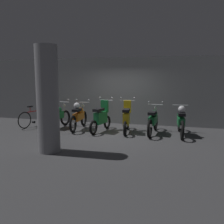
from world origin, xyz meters
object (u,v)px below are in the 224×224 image
at_px(motorbike_slot_1, 79,116).
at_px(motorbike_slot_5, 181,121).
at_px(motorbike_slot_4, 153,120).
at_px(support_pillar, 48,100).
at_px(motorbike_slot_0, 56,115).
at_px(motorbike_slot_2, 101,118).
at_px(motorbike_slot_3, 127,118).
at_px(bicycle, 34,118).

bearing_deg(motorbike_slot_1, motorbike_slot_5, -0.48).
relative_size(motorbike_slot_4, support_pillar, 0.67).
height_order(motorbike_slot_4, support_pillar, support_pillar).
height_order(motorbike_slot_0, motorbike_slot_5, motorbike_slot_0).
bearing_deg(motorbike_slot_1, motorbike_slot_4, -0.73).
height_order(motorbike_slot_0, motorbike_slot_2, motorbike_slot_2).
bearing_deg(motorbike_slot_4, motorbike_slot_3, -179.24).
height_order(motorbike_slot_1, motorbike_slot_3, motorbike_slot_3).
relative_size(motorbike_slot_2, motorbike_slot_3, 1.00).
bearing_deg(motorbike_slot_0, motorbike_slot_5, 0.35).
relative_size(motorbike_slot_3, support_pillar, 0.58).
xyz_separation_m(motorbike_slot_4, motorbike_slot_5, (0.97, 0.00, 0.03)).
xyz_separation_m(motorbike_slot_2, support_pillar, (-0.64, -2.77, 0.93)).
bearing_deg(bicycle, motorbike_slot_5, -0.69).
distance_m(motorbike_slot_1, motorbike_slot_3, 1.95).
distance_m(motorbike_slot_4, bicycle, 4.96).
bearing_deg(motorbike_slot_3, motorbike_slot_1, 178.52).
distance_m(motorbike_slot_3, bicycle, 3.98).
bearing_deg(motorbike_slot_4, support_pillar, -131.79).
xyz_separation_m(motorbike_slot_3, motorbike_slot_5, (1.96, 0.02, -0.00)).
distance_m(motorbike_slot_1, support_pillar, 3.09).
xyz_separation_m(motorbike_slot_0, motorbike_slot_5, (4.88, 0.03, -0.00)).
bearing_deg(motorbike_slot_3, motorbike_slot_0, -179.76).
height_order(motorbike_slot_1, motorbike_slot_2, motorbike_slot_2).
height_order(motorbike_slot_2, motorbike_slot_5, motorbike_slot_2).
bearing_deg(support_pillar, motorbike_slot_5, 39.15).
distance_m(motorbike_slot_0, motorbike_slot_3, 2.92).
bearing_deg(motorbike_slot_2, motorbike_slot_3, 6.51).
relative_size(motorbike_slot_3, motorbike_slot_4, 0.86).
relative_size(motorbike_slot_0, motorbike_slot_2, 1.16).
bearing_deg(motorbike_slot_1, motorbike_slot_0, -176.35).
xyz_separation_m(motorbike_slot_2, motorbike_slot_5, (2.92, 0.13, -0.00)).
bearing_deg(bicycle, motorbike_slot_1, -1.09).
xyz_separation_m(motorbike_slot_4, bicycle, (-4.96, 0.08, -0.13)).
bearing_deg(motorbike_slot_0, motorbike_slot_2, -2.87).
bearing_deg(motorbike_slot_1, bicycle, 178.91).
height_order(motorbike_slot_1, bicycle, motorbike_slot_1).
xyz_separation_m(motorbike_slot_0, motorbike_slot_2, (1.96, -0.10, -0.00)).
relative_size(motorbike_slot_4, bicycle, 1.15).
height_order(motorbike_slot_0, bicycle, motorbike_slot_0).
bearing_deg(motorbike_slot_2, motorbike_slot_0, 177.13).
height_order(motorbike_slot_1, support_pillar, support_pillar).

